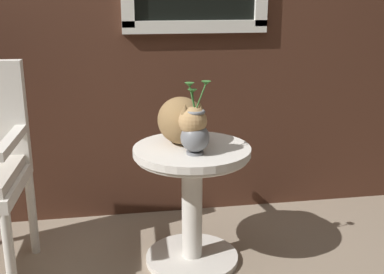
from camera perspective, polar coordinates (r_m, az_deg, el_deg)
wicker_side_table at (r=2.36m, az=-0.00°, el=-5.84°), size 0.56×0.56×0.60m
cat at (r=2.31m, az=-1.14°, el=1.95°), size 0.27×0.55×0.23m
pewter_vase_with_ivy at (r=2.17m, az=0.36°, el=0.53°), size 0.14×0.13×0.33m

